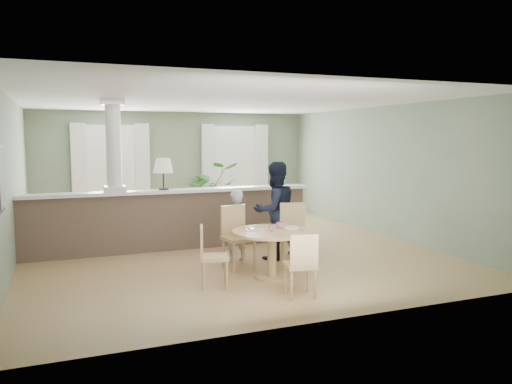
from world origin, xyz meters
name	(u,v)px	position (x,y,z in m)	size (l,w,h in m)	color
ground	(223,248)	(0.00, 0.00, 0.00)	(8.00, 8.00, 0.00)	tan
room_shell	(211,150)	(-0.03, 0.63, 1.81)	(7.02, 8.02, 2.71)	gray
pony_wall	(168,212)	(-0.99, 0.20, 0.71)	(5.32, 0.38, 2.70)	brown
sofa	(212,212)	(0.34, 1.87, 0.40)	(2.73, 1.07, 0.80)	brown
houseplant	(211,191)	(0.69, 3.11, 0.73)	(1.31, 1.14, 1.46)	#336729
dining_table	(272,240)	(0.05, -2.19, 0.56)	(1.16, 1.16, 0.80)	tan
chair_far_boy	(237,234)	(-0.23, -1.42, 0.54)	(0.50, 0.50, 0.98)	tan
chair_far_man	(294,231)	(0.71, -1.55, 0.54)	(0.57, 0.57, 0.99)	tan
chair_near	(302,262)	(0.04, -3.17, 0.47)	(0.45, 0.45, 0.84)	tan
chair_side	(210,253)	(-0.92, -2.28, 0.47)	(0.47, 0.47, 0.85)	tan
child_person	(236,226)	(-0.12, -1.08, 0.60)	(0.44, 0.29, 1.20)	#9E9DA2
man_person	(275,211)	(0.57, -1.12, 0.82)	(0.80, 0.62, 1.65)	black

